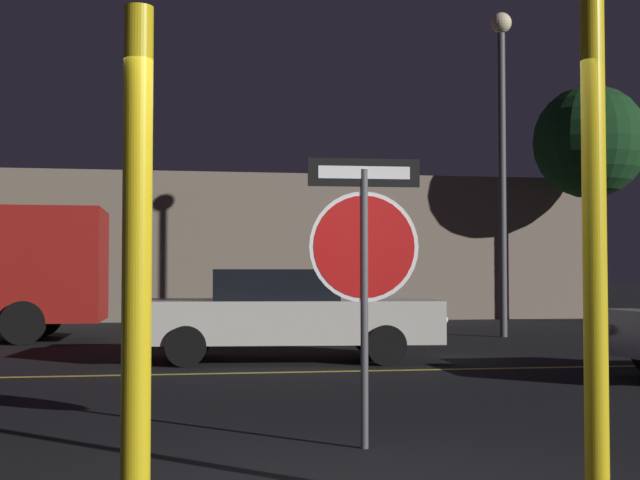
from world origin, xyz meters
The scene contains 8 objects.
road_center_stripe centered at (0.00, 7.17, 0.00)m, with size 35.97×0.12×0.01m, color gold.
stop_sign centered at (0.52, 1.75, 1.57)m, with size 0.89×0.06×2.26m.
yellow_pole_left centered at (-1.15, -0.22, 1.39)m, with size 0.16×0.16×2.79m, color yellow.
yellow_pole_right centered at (1.27, -0.59, 1.68)m, with size 0.13×0.13×3.36m, color yellow.
passing_car_2 centered at (0.75, 8.90, 0.72)m, with size 4.97×2.36×1.42m.
street_lamp centered at (6.07, 13.29, 4.58)m, with size 0.46×0.46×7.07m.
tree_1 centered at (10.73, 18.58, 5.09)m, with size 3.22×3.22×6.73m.
building_backdrop centered at (-2.22, 22.29, 2.15)m, with size 27.58×3.59×4.29m, color #7A6B5B.
Camera 1 is at (-0.95, -5.05, 1.35)m, focal length 50.00 mm.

